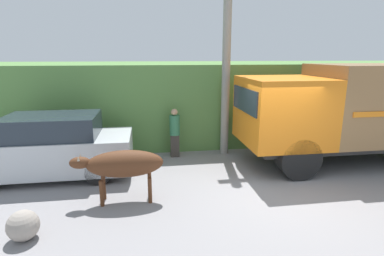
{
  "coord_description": "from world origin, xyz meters",
  "views": [
    {
      "loc": [
        -3.1,
        -6.59,
        3.26
      ],
      "look_at": [
        -2.0,
        0.63,
        1.47
      ],
      "focal_mm": 28.0,
      "sensor_mm": 36.0,
      "label": 1
    }
  ],
  "objects_px": {
    "brown_cow": "(123,164)",
    "pedestrian_on_hill": "(175,131)",
    "parked_suv": "(51,148)",
    "utility_pole": "(226,62)",
    "cargo_truck": "(368,108)",
    "roadside_rock": "(23,225)"
  },
  "relations": [
    {
      "from": "cargo_truck",
      "to": "parked_suv",
      "type": "bearing_deg",
      "value": -178.31
    },
    {
      "from": "brown_cow",
      "to": "pedestrian_on_hill",
      "type": "relative_size",
      "value": 1.28
    },
    {
      "from": "pedestrian_on_hill",
      "to": "roadside_rock",
      "type": "bearing_deg",
      "value": 54.93
    },
    {
      "from": "utility_pole",
      "to": "pedestrian_on_hill",
      "type": "bearing_deg",
      "value": -176.48
    },
    {
      "from": "cargo_truck",
      "to": "roadside_rock",
      "type": "xyz_separation_m",
      "value": [
        -8.86,
        -2.77,
        -1.44
      ]
    },
    {
      "from": "cargo_truck",
      "to": "utility_pole",
      "type": "bearing_deg",
      "value": 163.03
    },
    {
      "from": "cargo_truck",
      "to": "pedestrian_on_hill",
      "type": "relative_size",
      "value": 4.72
    },
    {
      "from": "utility_pole",
      "to": "roadside_rock",
      "type": "relative_size",
      "value": 10.52
    },
    {
      "from": "brown_cow",
      "to": "parked_suv",
      "type": "distance_m",
      "value": 2.71
    },
    {
      "from": "cargo_truck",
      "to": "utility_pole",
      "type": "xyz_separation_m",
      "value": [
        -4.03,
        1.48,
        1.31
      ]
    },
    {
      "from": "cargo_truck",
      "to": "parked_suv",
      "type": "distance_m",
      "value": 9.24
    },
    {
      "from": "brown_cow",
      "to": "pedestrian_on_hill",
      "type": "height_order",
      "value": "pedestrian_on_hill"
    },
    {
      "from": "cargo_truck",
      "to": "parked_suv",
      "type": "relative_size",
      "value": 1.75
    },
    {
      "from": "cargo_truck",
      "to": "utility_pole",
      "type": "relative_size",
      "value": 1.28
    },
    {
      "from": "utility_pole",
      "to": "cargo_truck",
      "type": "bearing_deg",
      "value": -20.19
    },
    {
      "from": "brown_cow",
      "to": "pedestrian_on_hill",
      "type": "bearing_deg",
      "value": 68.08
    },
    {
      "from": "cargo_truck",
      "to": "brown_cow",
      "type": "height_order",
      "value": "cargo_truck"
    },
    {
      "from": "brown_cow",
      "to": "utility_pole",
      "type": "distance_m",
      "value": 4.84
    },
    {
      "from": "cargo_truck",
      "to": "parked_suv",
      "type": "height_order",
      "value": "cargo_truck"
    },
    {
      "from": "brown_cow",
      "to": "pedestrian_on_hill",
      "type": "xyz_separation_m",
      "value": [
        1.43,
        2.92,
        -0.02
      ]
    },
    {
      "from": "parked_suv",
      "to": "roadside_rock",
      "type": "bearing_deg",
      "value": -79.77
    },
    {
      "from": "brown_cow",
      "to": "cargo_truck",
      "type": "bearing_deg",
      "value": 16.35
    }
  ]
}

